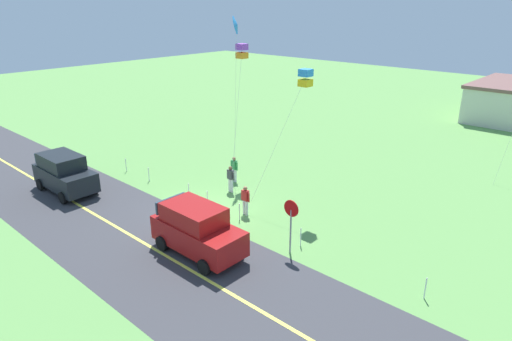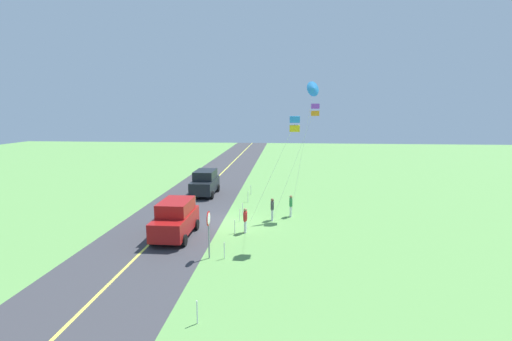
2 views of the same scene
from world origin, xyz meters
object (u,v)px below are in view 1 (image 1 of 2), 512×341
object	(u,v)px
person_child_watcher	(231,178)
kite_blue_mid	(236,25)
car_suv_foreground	(197,229)
person_adult_companion	(234,168)
car_parked_west_near	(64,173)
stop_sign	(291,216)
person_adult_near	(245,199)
kite_red_low	(305,78)
kite_yellow_high	(242,51)

from	to	relation	value
person_child_watcher	kite_blue_mid	bearing A→B (deg)	-108.43
car_suv_foreground	person_adult_companion	size ratio (longest dim) A/B	2.75
car_parked_west_near	stop_sign	bearing A→B (deg)	13.63
car_parked_west_near	person_child_watcher	world-z (taller)	car_parked_west_near
person_adult_companion	car_suv_foreground	bearing A→B (deg)	114.02
person_child_watcher	person_adult_near	bearing A→B (deg)	93.95
person_adult_near	kite_blue_mid	bearing A→B (deg)	-122.17
car_suv_foreground	person_adult_companion	world-z (taller)	car_suv_foreground
car_suv_foreground	kite_blue_mid	size ratio (longest dim) A/B	0.45
car_parked_west_near	kite_red_low	distance (m)	14.92
stop_sign	person_child_watcher	world-z (taller)	stop_sign
person_adult_near	kite_yellow_high	xyz separation A→B (m)	(-4.52, 4.55, 6.84)
kite_red_low	car_suv_foreground	bearing A→B (deg)	-92.69
stop_sign	person_adult_companion	size ratio (longest dim) A/B	1.60
person_child_watcher	kite_red_low	size ratio (longest dim) A/B	0.22
car_suv_foreground	person_child_watcher	bearing A→B (deg)	123.03
person_adult_companion	kite_red_low	bearing A→B (deg)	170.65
stop_sign	car_suv_foreground	bearing A→B (deg)	-138.10
stop_sign	car_parked_west_near	bearing A→B (deg)	-166.37
car_parked_west_near	kite_blue_mid	xyz separation A→B (m)	(5.12, 9.26, 8.03)
person_adult_near	car_suv_foreground	bearing A→B (deg)	24.38
car_parked_west_near	kite_yellow_high	world-z (taller)	kite_yellow_high
car_suv_foreground	car_parked_west_near	bearing A→B (deg)	-176.53
kite_red_low	kite_blue_mid	distance (m)	6.77
car_parked_west_near	kite_yellow_high	xyz separation A→B (m)	(5.42, 9.39, 6.55)
person_adult_companion	kite_yellow_high	xyz separation A→B (m)	(-0.80, 1.63, 6.84)
kite_red_low	kite_blue_mid	size ratio (longest dim) A/B	0.75
car_parked_west_near	person_adult_companion	distance (m)	9.96
person_adult_companion	person_child_watcher	size ratio (longest dim) A/B	1.00
person_adult_near	person_child_watcher	size ratio (longest dim) A/B	1.00
person_adult_companion	kite_blue_mid	xyz separation A→B (m)	(-1.11, 1.50, 8.32)
car_parked_west_near	kite_red_low	xyz separation A→B (m)	(11.33, 7.81, 5.77)
person_child_watcher	kite_red_low	distance (m)	7.44
kite_red_low	kite_blue_mid	bearing A→B (deg)	166.86
person_adult_near	person_child_watcher	bearing A→B (deg)	-110.37
person_adult_companion	kite_yellow_high	bearing A→B (deg)	-73.63
kite_blue_mid	kite_yellow_high	size ratio (longest dim) A/B	1.20
car_suv_foreground	car_parked_west_near	xyz separation A→B (m)	(-11.00, -0.67, 0.00)
car_parked_west_near	kite_blue_mid	size ratio (longest dim) A/B	0.45
person_adult_companion	kite_red_low	world-z (taller)	kite_red_low
car_parked_west_near	person_child_watcher	xyz separation A→B (m)	(7.23, 6.45, -0.29)
stop_sign	kite_yellow_high	bearing A→B (deg)	145.25
stop_sign	kite_yellow_high	xyz separation A→B (m)	(-8.63, 5.99, 5.90)
person_child_watcher	kite_red_low	world-z (taller)	kite_red_low
person_adult_near	person_adult_companion	xyz separation A→B (m)	(-3.72, 2.92, 0.00)
person_adult_companion	person_child_watcher	bearing A→B (deg)	117.68
person_adult_near	kite_yellow_high	size ratio (longest dim) A/B	0.20
person_adult_near	person_child_watcher	xyz separation A→B (m)	(-2.71, 1.61, 0.00)
car_suv_foreground	kite_blue_mid	world-z (taller)	kite_blue_mid
stop_sign	kite_blue_mid	bearing A→B (deg)	146.75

